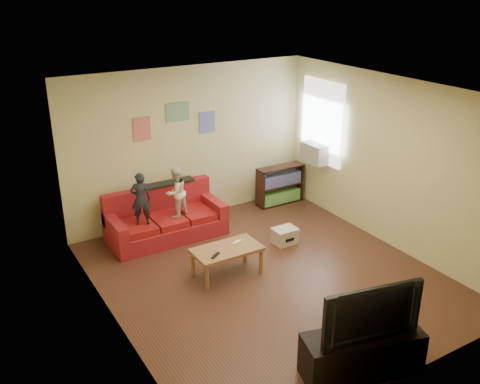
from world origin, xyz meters
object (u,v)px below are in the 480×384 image
bookshelf (280,187)px  television (367,309)px  sofa (165,221)px  file_box (285,236)px  tv_stand (362,353)px  child_b (176,192)px  child_a (141,199)px  coffee_table (227,252)px

bookshelf → television: bearing=-114.2°
sofa → television: 4.25m
file_box → tv_stand: bearing=-110.0°
file_box → television: 3.19m
child_b → file_box: child_b is taller
child_a → tv_stand: bearing=124.6°
bookshelf → file_box: size_ratio=2.40×
child_b → tv_stand: 4.07m
coffee_table → tv_stand: 2.56m
bookshelf → file_box: 1.69m
child_b → bookshelf: 2.37m
sofa → child_a: child_a is taller
child_b → coffee_table: child_b is taller
coffee_table → file_box: bearing=16.4°
child_b → tv_stand: bearing=73.7°
child_a → sofa: bearing=-138.6°
child_b → tv_stand: child_b is taller
tv_stand → file_box: bearing=85.9°
coffee_table → child_a: bearing=115.6°
child_a → bookshelf: 2.96m
child_a → bookshelf: bearing=-152.1°
child_a → file_box: size_ratio=2.25×
tv_stand → sofa: bearing=112.6°
tv_stand → child_b: bearing=110.8°
tv_stand → television: bearing=0.0°
child_b → child_a: bearing=-21.2°
sofa → television: television is taller
bookshelf → television: (-1.96, -4.35, 0.49)m
sofa → file_box: (1.56, -1.25, -0.15)m
coffee_table → television: 2.60m
tv_stand → television: size_ratio=1.17×
file_box → television: bearing=-110.0°
bookshelf → file_box: (-0.89, -1.42, -0.20)m
sofa → tv_stand: 4.21m
sofa → bookshelf: bearing=4.0°
coffee_table → file_box: (1.30, 0.38, -0.24)m
coffee_table → file_box: coffee_table is taller
sofa → coffee_table: size_ratio=1.93×
coffee_table → bookshelf: bookshelf is taller
child_a → television: child_a is taller
file_box → bookshelf: bearing=58.0°
child_b → coffee_table: 1.54m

